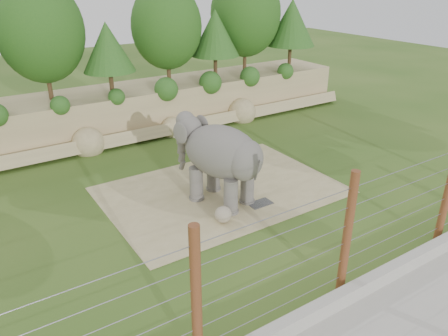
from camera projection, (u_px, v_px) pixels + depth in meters
ground at (252, 224)px, 16.80m from camera, size 90.00×90.00×0.00m
back_embankment at (131, 64)px, 25.11m from camera, size 30.00×5.52×8.77m
dirt_patch at (221, 190)px, 19.33m from camera, size 10.00×7.00×0.02m
drain_grate at (260, 203)px, 18.19m from camera, size 1.00×0.60×0.03m
elephant at (222, 163)px, 17.77m from camera, size 3.09×4.63×3.46m
stone_ball at (223, 214)px, 16.76m from camera, size 0.66×0.66×0.66m
retaining_wall at (353, 292)px, 12.88m from camera, size 26.00×0.35×0.50m
barrier_fence at (347, 234)px, 12.54m from camera, size 20.26×0.26×4.00m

